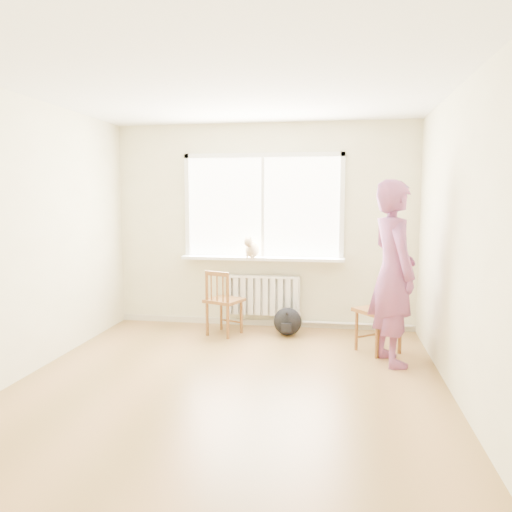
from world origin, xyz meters
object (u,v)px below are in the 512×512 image
at_px(chair_right, 382,313).
at_px(person, 393,273).
at_px(backpack, 288,321).
at_px(cat, 252,249).
at_px(chair_left, 222,303).

xyz_separation_m(chair_right, person, (0.07, -0.32, 0.51)).
bearing_deg(backpack, chair_right, -26.83).
relative_size(person, cat, 4.43).
relative_size(chair_right, cat, 2.07).
distance_m(cat, backpack, 1.05).
relative_size(chair_right, person, 0.47).
xyz_separation_m(chair_right, backpack, (-1.10, 0.56, -0.27)).
bearing_deg(chair_left, person, -179.26).
bearing_deg(chair_right, person, 65.04).
height_order(person, cat, person).
height_order(cat, backpack, cat).
distance_m(chair_left, cat, 0.81).
bearing_deg(cat, person, -20.80).
bearing_deg(person, backpack, 35.58).
distance_m(chair_left, chair_right, 1.96).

